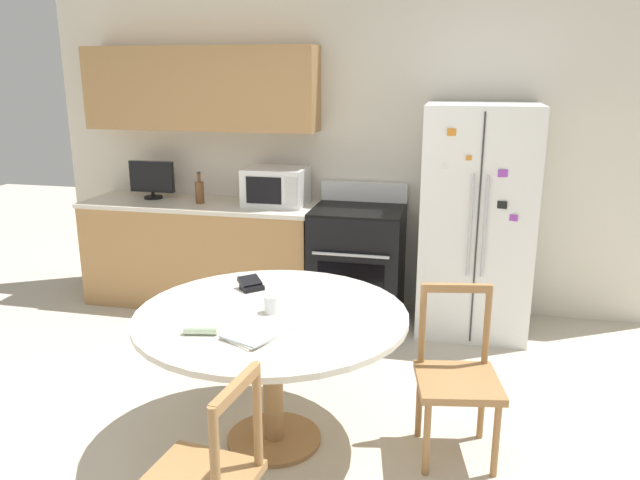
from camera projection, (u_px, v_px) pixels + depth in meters
ground_plane at (249, 479)px, 3.14m from camera, size 14.00×14.00×0.00m
back_wall at (310, 138)px, 5.27m from camera, size 5.20×0.44×2.60m
kitchen_counter at (202, 253)px, 5.43m from camera, size 2.01×0.64×0.90m
refrigerator at (476, 220)px, 4.77m from camera, size 0.83×0.74×1.75m
oven_range at (358, 262)px, 5.11m from camera, size 0.73×0.68×1.08m
microwave at (276, 186)px, 5.17m from camera, size 0.51×0.39×0.31m
countertop_tv at (152, 178)px, 5.42m from camera, size 0.40×0.16×0.33m
counter_bottle at (200, 192)px, 5.24m from camera, size 0.07×0.07×0.27m
dining_table at (272, 333)px, 3.30m from camera, size 1.44×1.44×0.76m
dining_chair_right at (457, 379)px, 3.25m from camera, size 0.49×0.49×0.90m
candle_glass at (272, 305)px, 3.26m from camera, size 0.08×0.08×0.09m
folded_napkin at (201, 329)px, 2.99m from camera, size 0.17×0.08×0.05m
wallet at (251, 285)px, 3.61m from camera, size 0.17×0.17×0.07m
mail_stack at (258, 333)px, 2.99m from camera, size 0.35×0.37×0.02m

